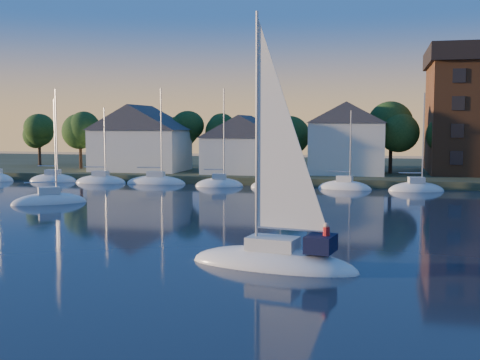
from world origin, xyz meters
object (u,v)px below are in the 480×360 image
(clubhouse_east, at_px, (348,138))
(hero_sailboat, at_px, (275,256))
(clubhouse_west, at_px, (141,137))
(clubhouse_centre, at_px, (245,144))
(drifting_sailboat_left, at_px, (49,203))

(clubhouse_east, height_order, hero_sailboat, hero_sailboat)
(clubhouse_west, height_order, clubhouse_centre, clubhouse_west)
(hero_sailboat, bearing_deg, clubhouse_east, -80.66)
(clubhouse_centre, distance_m, clubhouse_east, 14.17)
(clubhouse_west, distance_m, drifting_sailboat_left, 30.50)
(clubhouse_centre, distance_m, hero_sailboat, 51.68)
(drifting_sailboat_left, bearing_deg, hero_sailboat, -75.56)
(hero_sailboat, xyz_separation_m, drifting_sailboat_left, (-26.33, 20.98, -0.52))
(clubhouse_centre, bearing_deg, clubhouse_east, 8.13)
(clubhouse_east, xyz_separation_m, hero_sailboat, (-0.95, -51.80, -5.38))
(hero_sailboat, relative_size, drifting_sailboat_left, 1.32)
(hero_sailboat, bearing_deg, clubhouse_west, -49.84)
(clubhouse_east, distance_m, hero_sailboat, 52.09)
(clubhouse_west, distance_m, clubhouse_centre, 16.05)
(clubhouse_west, xyz_separation_m, clubhouse_centre, (16.00, -1.00, -0.80))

